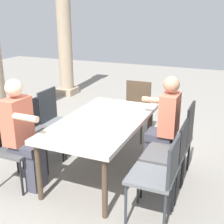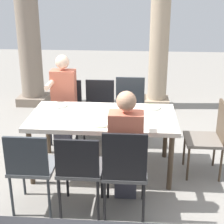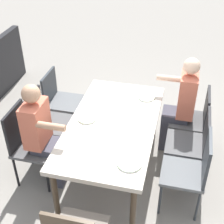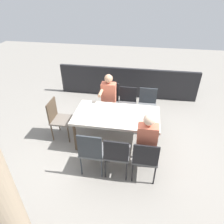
% 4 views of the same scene
% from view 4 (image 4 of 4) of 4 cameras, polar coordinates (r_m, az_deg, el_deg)
% --- Properties ---
extents(ground_plane, '(16.00, 16.00, 0.00)m').
position_cam_4_polar(ground_plane, '(4.56, 1.18, -8.37)').
color(ground_plane, gray).
extents(dining_table, '(1.75, 0.95, 0.73)m').
position_cam_4_polar(dining_table, '(4.15, 1.28, -1.44)').
color(dining_table, beige).
rests_on(dining_table, ground).
extents(chair_west_north, '(0.44, 0.44, 0.88)m').
position_cam_4_polar(chair_west_north, '(3.54, 9.40, -12.52)').
color(chair_west_north, '#4F4F50').
rests_on(chair_west_north, ground).
extents(chair_west_south, '(0.44, 0.44, 0.89)m').
position_cam_4_polar(chair_west_south, '(4.95, 10.00, 2.30)').
color(chair_west_south, '#5B5E61').
rests_on(chair_west_south, ground).
extents(chair_mid_north, '(0.44, 0.44, 0.89)m').
position_cam_4_polar(chair_mid_north, '(3.55, 1.41, -11.62)').
color(chair_mid_north, '#4F4F50').
rests_on(chair_mid_north, ground).
extents(chair_mid_south, '(0.44, 0.44, 0.88)m').
position_cam_4_polar(chair_mid_south, '(4.96, 4.40, 2.76)').
color(chair_mid_south, '#4F4F50').
rests_on(chair_mid_south, ground).
extents(chair_east_north, '(0.44, 0.44, 0.94)m').
position_cam_4_polar(chair_east_north, '(3.61, -5.76, -10.74)').
color(chair_east_north, '#5B5E61').
rests_on(chair_east_north, ground).
extents(chair_east_south, '(0.44, 0.44, 0.95)m').
position_cam_4_polar(chair_east_south, '(5.01, -0.66, 3.42)').
color(chair_east_south, '#4F4F50').
rests_on(chair_east_south, ground).
extents(chair_head_east, '(0.44, 0.44, 0.91)m').
position_cam_4_polar(chair_head_east, '(4.57, -15.08, -1.37)').
color(chair_head_east, '#6A6158').
rests_on(chair_head_east, ground).
extents(diner_woman_green, '(0.35, 0.49, 1.28)m').
position_cam_4_polar(diner_woman_green, '(4.77, -1.13, 3.67)').
color(diner_woman_green, '#3F3F4C').
rests_on(diner_woman_green, ground).
extents(diner_man_white, '(0.35, 0.49, 1.30)m').
position_cam_4_polar(diner_man_white, '(3.56, 9.79, -8.35)').
color(diner_man_white, '#3F3F4C').
rests_on(diner_man_white, ground).
extents(patio_railing, '(4.15, 0.10, 0.90)m').
position_cam_4_polar(patio_railing, '(6.18, 4.31, 8.36)').
color(patio_railing, black).
rests_on(patio_railing, ground).
extents(plate_0, '(0.21, 0.21, 0.02)m').
position_cam_4_polar(plate_0, '(3.86, 9.41, -3.69)').
color(plate_0, white).
rests_on(plate_0, dining_table).
extents(fork_0, '(0.03, 0.17, 0.01)m').
position_cam_4_polar(fork_0, '(3.87, 11.63, -3.96)').
color(fork_0, silver).
rests_on(fork_0, dining_table).
extents(spoon_0, '(0.03, 0.17, 0.01)m').
position_cam_4_polar(spoon_0, '(3.86, 7.18, -3.56)').
color(spoon_0, silver).
rests_on(spoon_0, dining_table).
extents(plate_1, '(0.21, 0.21, 0.02)m').
position_cam_4_polar(plate_1, '(4.36, 1.87, 1.50)').
color(plate_1, white).
rests_on(plate_1, dining_table).
extents(fork_1, '(0.04, 0.17, 0.01)m').
position_cam_4_polar(fork_1, '(4.35, 3.82, 1.26)').
color(fork_1, silver).
rests_on(fork_1, dining_table).
extents(spoon_1, '(0.03, 0.17, 0.01)m').
position_cam_4_polar(spoon_1, '(4.38, -0.08, 1.60)').
color(spoon_1, silver).
rests_on(spoon_1, dining_table).
extents(plate_2, '(0.24, 0.24, 0.02)m').
position_cam_4_polar(plate_2, '(3.98, -7.70, -2.22)').
color(plate_2, white).
rests_on(plate_2, dining_table).
extents(fork_2, '(0.02, 0.17, 0.01)m').
position_cam_4_polar(fork_2, '(3.95, -5.60, -2.50)').
color(fork_2, silver).
rests_on(fork_2, dining_table).
extents(spoon_2, '(0.03, 0.17, 0.01)m').
position_cam_4_polar(spoon_2, '(4.03, -9.74, -2.07)').
color(spoon_2, silver).
rests_on(spoon_2, dining_table).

